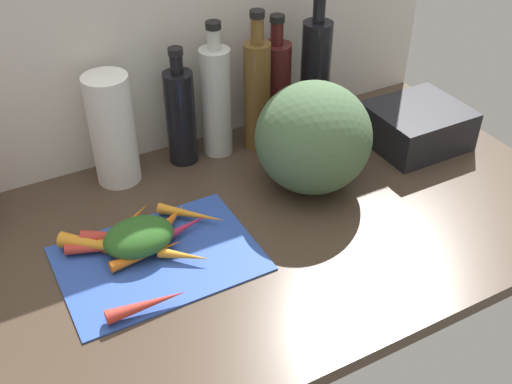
% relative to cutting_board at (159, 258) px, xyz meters
% --- Properties ---
extents(ground_plane, '(1.70, 0.80, 0.03)m').
position_rel_cutting_board_xyz_m(ground_plane, '(0.08, 0.01, -0.02)').
color(ground_plane, '#47382B').
extents(wall_back, '(1.70, 0.03, 0.60)m').
position_rel_cutting_board_xyz_m(wall_back, '(0.08, 0.40, 0.30)').
color(wall_back, silver).
rests_on(wall_back, ground_plane).
extents(cutting_board, '(0.39, 0.28, 0.01)m').
position_rel_cutting_board_xyz_m(cutting_board, '(0.00, 0.00, 0.00)').
color(cutting_board, '#2D51B7').
rests_on(cutting_board, ground_plane).
extents(carrot_0, '(0.12, 0.12, 0.02)m').
position_rel_cutting_board_xyz_m(carrot_0, '(0.11, 0.08, 0.02)').
color(carrot_0, orange).
rests_on(carrot_0, cutting_board).
extents(carrot_1, '(0.11, 0.07, 0.03)m').
position_rel_cutting_board_xyz_m(carrot_1, '(0.00, 0.07, 0.02)').
color(carrot_1, orange).
rests_on(carrot_1, cutting_board).
extents(carrot_2, '(0.17, 0.06, 0.02)m').
position_rel_cutting_board_xyz_m(carrot_2, '(-0.02, 0.06, 0.02)').
color(carrot_2, orange).
rests_on(carrot_2, cutting_board).
extents(carrot_3, '(0.15, 0.11, 0.02)m').
position_rel_cutting_board_xyz_m(carrot_3, '(-0.03, 0.11, 0.02)').
color(carrot_3, orange).
rests_on(carrot_3, cutting_board).
extents(carrot_4, '(0.15, 0.14, 0.03)m').
position_rel_cutting_board_xyz_m(carrot_4, '(-0.09, 0.06, 0.02)').
color(carrot_4, orange).
rests_on(carrot_4, cutting_board).
extents(carrot_5, '(0.15, 0.09, 0.03)m').
position_rel_cutting_board_xyz_m(carrot_5, '(-0.05, 0.08, 0.02)').
color(carrot_5, red).
rests_on(carrot_5, cutting_board).
extents(carrot_6, '(0.15, 0.04, 0.03)m').
position_rel_cutting_board_xyz_m(carrot_6, '(-0.07, -0.12, 0.02)').
color(carrot_6, red).
rests_on(carrot_6, cutting_board).
extents(carrot_7, '(0.15, 0.09, 0.02)m').
position_rel_cutting_board_xyz_m(carrot_7, '(-0.09, 0.06, 0.01)').
color(carrot_7, red).
rests_on(carrot_7, cutting_board).
extents(carrot_8, '(0.09, 0.08, 0.02)m').
position_rel_cutting_board_xyz_m(carrot_8, '(0.04, -0.03, 0.01)').
color(carrot_8, orange).
rests_on(carrot_8, cutting_board).
extents(carrot_9, '(0.15, 0.06, 0.02)m').
position_rel_cutting_board_xyz_m(carrot_9, '(0.06, 0.04, 0.02)').
color(carrot_9, '#B2264C').
rests_on(carrot_9, cutting_board).
extents(carrot_10, '(0.15, 0.03, 0.02)m').
position_rel_cutting_board_xyz_m(carrot_10, '(-0.02, 0.01, 0.02)').
color(carrot_10, orange).
rests_on(carrot_10, cutting_board).
extents(carrot_11, '(0.10, 0.08, 0.03)m').
position_rel_cutting_board_xyz_m(carrot_11, '(0.06, 0.08, 0.02)').
color(carrot_11, orange).
rests_on(carrot_11, cutting_board).
extents(carrot_greens_pile, '(0.14, 0.11, 0.06)m').
position_rel_cutting_board_xyz_m(carrot_greens_pile, '(-0.02, 0.04, 0.03)').
color(carrot_greens_pile, '#2D6023').
rests_on(carrot_greens_pile, cutting_board).
extents(winter_squash, '(0.26, 0.26, 0.25)m').
position_rel_cutting_board_xyz_m(winter_squash, '(0.40, 0.07, 0.12)').
color(winter_squash, '#4C6B47').
rests_on(winter_squash, ground_plane).
extents(paper_towel_roll, '(0.10, 0.10, 0.26)m').
position_rel_cutting_board_xyz_m(paper_towel_roll, '(0.02, 0.31, 0.13)').
color(paper_towel_roll, white).
rests_on(paper_towel_roll, ground_plane).
extents(bottle_0, '(0.07, 0.07, 0.29)m').
position_rel_cutting_board_xyz_m(bottle_0, '(0.19, 0.31, 0.12)').
color(bottle_0, black).
rests_on(bottle_0, ground_plane).
extents(bottle_1, '(0.07, 0.07, 0.33)m').
position_rel_cutting_board_xyz_m(bottle_1, '(0.28, 0.31, 0.14)').
color(bottle_1, silver).
rests_on(bottle_1, ground_plane).
extents(bottle_2, '(0.06, 0.06, 0.35)m').
position_rel_cutting_board_xyz_m(bottle_2, '(0.38, 0.28, 0.14)').
color(bottle_2, brown).
rests_on(bottle_2, ground_plane).
extents(bottle_3, '(0.07, 0.07, 0.31)m').
position_rel_cutting_board_xyz_m(bottle_3, '(0.45, 0.32, 0.13)').
color(bottle_3, '#471919').
rests_on(bottle_3, ground_plane).
extents(bottle_4, '(0.07, 0.07, 0.37)m').
position_rel_cutting_board_xyz_m(bottle_4, '(0.54, 0.28, 0.15)').
color(bottle_4, black).
rests_on(bottle_4, ground_plane).
extents(dish_rack, '(0.23, 0.20, 0.10)m').
position_rel_cutting_board_xyz_m(dish_rack, '(0.73, 0.10, 0.05)').
color(dish_rack, black).
rests_on(dish_rack, ground_plane).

